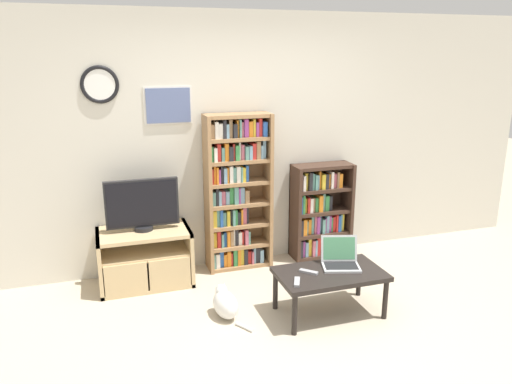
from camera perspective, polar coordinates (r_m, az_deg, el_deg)
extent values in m
plane|color=#BCAD93|center=(4.04, 5.69, -17.35)|extent=(18.00, 18.00, 0.00)
cube|color=beige|center=(5.19, -2.00, 5.73)|extent=(6.97, 0.06, 2.60)
torus|color=black|center=(4.88, -17.43, 11.63)|extent=(0.35, 0.04, 0.35)
cylinder|color=white|center=(4.88, -17.43, 11.63)|extent=(0.28, 0.02, 0.28)
cube|color=silver|center=(4.95, -10.00, 9.72)|extent=(0.47, 0.01, 0.36)
cube|color=slate|center=(4.95, -9.99, 9.71)|extent=(0.42, 0.02, 0.33)
cube|color=tan|center=(4.99, -17.42, -7.71)|extent=(0.04, 0.51, 0.55)
cube|color=tan|center=(5.05, -7.78, -6.81)|extent=(0.04, 0.51, 0.55)
cube|color=tan|center=(4.91, -12.74, -4.52)|extent=(0.88, 0.51, 0.04)
cube|color=tan|center=(5.11, -12.39, -9.94)|extent=(0.88, 0.51, 0.04)
cube|color=tan|center=(4.98, -12.60, -6.70)|extent=(0.81, 0.48, 0.04)
cube|color=tan|center=(4.81, -14.62, -9.63)|extent=(0.39, 0.02, 0.29)
cube|color=tan|center=(4.84, -9.80, -9.16)|extent=(0.39, 0.02, 0.29)
cylinder|color=black|center=(4.91, -12.73, -4.04)|extent=(0.18, 0.18, 0.04)
cube|color=black|center=(4.84, -12.90, -1.24)|extent=(0.69, 0.05, 0.46)
cube|color=black|center=(4.81, -12.87, -1.33)|extent=(0.65, 0.01, 0.43)
cube|color=#9E754C|center=(5.03, -5.49, -0.41)|extent=(0.04, 0.27, 1.61)
cube|color=#9E754C|center=(5.20, 1.34, 0.19)|extent=(0.04, 0.27, 1.61)
cube|color=#9E754C|center=(5.23, -2.41, 0.26)|extent=(0.67, 0.02, 1.61)
cube|color=#9E754C|center=(5.38, -1.94, -8.22)|extent=(0.60, 0.24, 0.04)
cube|color=#9E754C|center=(5.29, -1.96, -5.99)|extent=(0.60, 0.24, 0.04)
cube|color=#9E754C|center=(5.21, -1.98, -3.69)|extent=(0.60, 0.24, 0.04)
cube|color=#9E754C|center=(5.14, -2.01, -1.32)|extent=(0.60, 0.24, 0.04)
cube|color=#9E754C|center=(5.08, -2.03, 1.12)|extent=(0.60, 0.24, 0.04)
cube|color=#9E754C|center=(5.03, -2.06, 3.61)|extent=(0.60, 0.24, 0.04)
cube|color=#9E754C|center=(4.98, -2.08, 6.14)|extent=(0.60, 0.24, 0.04)
cube|color=#9E754C|center=(4.95, -2.11, 8.71)|extent=(0.60, 0.24, 0.04)
cube|color=#5B9389|center=(5.28, -4.95, -7.58)|extent=(0.02, 0.21, 0.16)
cube|color=white|center=(5.29, -4.58, -7.56)|extent=(0.04, 0.20, 0.15)
cube|color=#2856A8|center=(5.30, -4.15, -7.36)|extent=(0.04, 0.17, 0.18)
cube|color=orange|center=(5.32, -3.72, -7.53)|extent=(0.03, 0.18, 0.13)
cube|color=orange|center=(5.32, -3.31, -7.35)|extent=(0.04, 0.19, 0.16)
cube|color=red|center=(5.33, -2.98, -7.41)|extent=(0.02, 0.18, 0.14)
cube|color=#388947|center=(5.33, -2.61, -7.22)|extent=(0.04, 0.20, 0.18)
cube|color=orange|center=(5.34, -2.18, -7.16)|extent=(0.03, 0.20, 0.18)
cube|color=gold|center=(5.35, -1.82, -7.11)|extent=(0.03, 0.18, 0.18)
cube|color=#232328|center=(5.36, -1.42, -7.12)|extent=(0.04, 0.20, 0.17)
cube|color=red|center=(5.38, -1.01, -7.20)|extent=(0.04, 0.17, 0.14)
cube|color=#B75B70|center=(5.38, -0.64, -7.20)|extent=(0.02, 0.20, 0.13)
cube|color=#759EB7|center=(5.39, -0.42, -6.98)|extent=(0.02, 0.19, 0.17)
cube|color=#232328|center=(5.40, -0.06, -6.95)|extent=(0.04, 0.18, 0.16)
cube|color=#759EB7|center=(5.41, 0.38, -7.02)|extent=(0.04, 0.20, 0.14)
cube|color=gold|center=(5.21, -4.92, -5.25)|extent=(0.04, 0.17, 0.16)
cube|color=red|center=(5.21, -4.45, -5.16)|extent=(0.04, 0.19, 0.17)
cube|color=#5B9389|center=(5.22, -4.06, -5.28)|extent=(0.02, 0.21, 0.14)
cube|color=#2856A8|center=(5.23, -3.75, -5.18)|extent=(0.03, 0.18, 0.15)
cube|color=orange|center=(5.23, -3.39, -5.09)|extent=(0.03, 0.20, 0.17)
cube|color=#93704C|center=(5.24, -3.01, -5.03)|extent=(0.03, 0.21, 0.17)
cube|color=white|center=(5.25, -2.74, -4.95)|extent=(0.02, 0.18, 0.17)
cube|color=#232328|center=(5.25, -2.43, -4.91)|extent=(0.03, 0.19, 0.18)
cube|color=white|center=(5.27, -2.06, -5.06)|extent=(0.04, 0.18, 0.14)
cube|color=red|center=(5.28, -1.76, -5.02)|extent=(0.02, 0.18, 0.14)
cube|color=#B75B70|center=(5.27, -1.41, -4.90)|extent=(0.03, 0.21, 0.16)
cube|color=#5B9389|center=(5.29, -1.07, -4.96)|extent=(0.03, 0.20, 0.14)
cube|color=gold|center=(5.12, -4.96, -2.85)|extent=(0.04, 0.20, 0.17)
cube|color=#5B9389|center=(5.13, -4.55, -2.77)|extent=(0.03, 0.18, 0.18)
cube|color=#2856A8|center=(5.13, -4.20, -2.75)|extent=(0.03, 0.21, 0.18)
cube|color=#5B9389|center=(5.15, -3.84, -2.88)|extent=(0.04, 0.18, 0.14)
cube|color=gold|center=(5.15, -3.40, -2.77)|extent=(0.03, 0.20, 0.16)
cube|color=#232328|center=(5.17, -3.10, -2.74)|extent=(0.02, 0.17, 0.16)
cube|color=#5B9389|center=(5.16, -2.80, -2.68)|extent=(0.03, 0.22, 0.17)
cube|color=#388947|center=(5.18, -2.51, -2.68)|extent=(0.02, 0.19, 0.16)
cube|color=#232328|center=(5.19, -2.18, -2.78)|extent=(0.03, 0.19, 0.13)
cube|color=orange|center=(5.19, -1.86, -2.61)|extent=(0.02, 0.19, 0.16)
cube|color=#B75B70|center=(5.20, -1.55, -2.48)|extent=(0.04, 0.17, 0.17)
cube|color=#232328|center=(5.21, -1.19, -2.44)|extent=(0.02, 0.17, 0.17)
cube|color=#5B9389|center=(5.06, -5.05, -0.60)|extent=(0.04, 0.19, 0.14)
cube|color=#232328|center=(5.06, -4.67, -0.35)|extent=(0.02, 0.19, 0.18)
cube|color=#759EB7|center=(5.07, -4.35, -0.51)|extent=(0.03, 0.20, 0.15)
cube|color=#B75B70|center=(5.09, -3.96, -0.50)|extent=(0.04, 0.17, 0.14)
cube|color=#759EB7|center=(5.10, -3.48, -0.47)|extent=(0.04, 0.18, 0.14)
cube|color=#388947|center=(5.10, -3.02, -0.25)|extent=(0.04, 0.17, 0.17)
cube|color=#5B9389|center=(5.10, -2.52, -0.18)|extent=(0.04, 0.21, 0.18)
cube|color=#9E4293|center=(5.12, -2.15, -0.22)|extent=(0.02, 0.20, 0.17)
cube|color=#759EB7|center=(5.13, -1.81, -0.18)|extent=(0.04, 0.18, 0.16)
cube|color=#93704C|center=(5.14, -1.29, -0.31)|extent=(0.04, 0.20, 0.13)
cube|color=red|center=(5.00, -5.21, 1.93)|extent=(0.02, 0.19, 0.15)
cube|color=orange|center=(5.00, -4.93, 2.09)|extent=(0.02, 0.19, 0.18)
cube|color=orange|center=(5.00, -4.65, 2.06)|extent=(0.02, 0.22, 0.17)
cube|color=#9E4293|center=(5.01, -4.41, 1.96)|extent=(0.02, 0.20, 0.15)
cube|color=#232328|center=(5.02, -4.13, 2.15)|extent=(0.02, 0.19, 0.18)
cube|color=#759EB7|center=(5.02, -3.77, 2.05)|extent=(0.03, 0.21, 0.16)
cube|color=orange|center=(5.03, -3.47, 2.09)|extent=(0.02, 0.19, 0.16)
cube|color=white|center=(5.04, -3.09, 2.20)|extent=(0.04, 0.20, 0.17)
cube|color=#5B9389|center=(5.05, -2.69, 2.14)|extent=(0.03, 0.18, 0.15)
cube|color=white|center=(5.06, -2.26, 2.21)|extent=(0.04, 0.20, 0.16)
cube|color=#5B9389|center=(5.06, -1.90, 2.19)|extent=(0.02, 0.21, 0.15)
cube|color=gold|center=(5.07, -1.64, 2.18)|extent=(0.03, 0.20, 0.15)
cube|color=#2856A8|center=(5.08, -1.28, 2.31)|extent=(0.03, 0.19, 0.16)
cube|color=#388947|center=(4.95, -5.25, 4.45)|extent=(0.02, 0.20, 0.15)
cube|color=white|center=(4.95, -4.88, 4.41)|extent=(0.03, 0.22, 0.14)
cube|color=red|center=(4.97, -4.46, 4.64)|extent=(0.04, 0.18, 0.17)
cube|color=#5B9389|center=(4.97, -4.02, 4.46)|extent=(0.03, 0.19, 0.13)
cube|color=orange|center=(4.98, -3.60, 4.71)|extent=(0.04, 0.19, 0.17)
cube|color=#232328|center=(4.99, -3.13, 4.55)|extent=(0.04, 0.21, 0.14)
cube|color=red|center=(5.00, -2.78, 4.71)|extent=(0.02, 0.18, 0.16)
cube|color=#388947|center=(5.01, -2.41, 4.64)|extent=(0.04, 0.21, 0.15)
cube|color=white|center=(5.02, -2.10, 4.83)|extent=(0.02, 0.18, 0.18)
cube|color=#B75B70|center=(5.03, -1.78, 4.70)|extent=(0.03, 0.18, 0.15)
cube|color=#5B9389|center=(5.03, -1.31, 4.62)|extent=(0.04, 0.21, 0.13)
cube|color=#759EB7|center=(5.04, -0.90, 4.67)|extent=(0.03, 0.21, 0.14)
cube|color=red|center=(5.06, -0.50, 4.82)|extent=(0.04, 0.20, 0.16)
cube|color=#93704C|center=(5.07, -0.01, 4.94)|extent=(0.04, 0.20, 0.18)
cube|color=#759EB7|center=(5.08, 0.38, 4.74)|extent=(0.02, 0.20, 0.14)
cube|color=#759EB7|center=(5.09, 0.68, 5.02)|extent=(0.03, 0.17, 0.18)
cube|color=#93704C|center=(4.91, -5.22, 6.98)|extent=(0.04, 0.19, 0.14)
cube|color=white|center=(4.92, -4.74, 7.15)|extent=(0.04, 0.20, 0.16)
cube|color=white|center=(4.93, -4.28, 7.07)|extent=(0.04, 0.19, 0.15)
cube|color=#232328|center=(4.93, -3.85, 7.29)|extent=(0.03, 0.21, 0.18)
cube|color=#759EB7|center=(4.94, -3.51, 7.07)|extent=(0.03, 0.21, 0.14)
cube|color=#93704C|center=(4.96, -3.14, 7.33)|extent=(0.03, 0.18, 0.18)
cube|color=#232328|center=(4.96, -2.65, 7.10)|extent=(0.04, 0.21, 0.14)
cube|color=orange|center=(4.98, -2.33, 7.33)|extent=(0.02, 0.17, 0.17)
cube|color=#5B9389|center=(4.97, -2.06, 7.38)|extent=(0.02, 0.21, 0.18)
cube|color=#B75B70|center=(4.99, -1.80, 7.24)|extent=(0.02, 0.17, 0.15)
cube|color=#9E4293|center=(5.00, -1.36, 7.41)|extent=(0.04, 0.18, 0.18)
cube|color=orange|center=(5.01, -0.85, 7.30)|extent=(0.04, 0.18, 0.15)
cube|color=gold|center=(5.02, -0.46, 7.43)|extent=(0.02, 0.18, 0.17)
cube|color=#9E4293|center=(5.03, -0.11, 7.27)|extent=(0.03, 0.18, 0.14)
cube|color=red|center=(5.04, 0.24, 7.50)|extent=(0.03, 0.18, 0.18)
cube|color=#2856A8|center=(5.05, 0.71, 7.32)|extent=(0.04, 0.21, 0.15)
cube|color=#3D281E|center=(5.39, 4.51, -2.49)|extent=(0.04, 0.28, 1.04)
cube|color=#3D281E|center=(5.64, 10.33, -1.85)|extent=(0.04, 0.28, 1.04)
cube|color=#3D281E|center=(5.62, 6.92, -1.77)|extent=(0.65, 0.02, 1.04)
cube|color=#3D281E|center=(5.68, 7.31, -6.99)|extent=(0.58, 0.25, 0.04)
cube|color=#3D281E|center=(5.59, 7.40, -4.61)|extent=(0.58, 0.25, 0.04)
cube|color=#3D281E|center=(5.51, 7.49, -2.16)|extent=(0.58, 0.25, 0.04)
cube|color=#3D281E|center=(5.44, 7.58, 0.35)|extent=(0.58, 0.25, 0.04)
cube|color=#3D281E|center=(5.38, 7.68, 2.94)|extent=(0.58, 0.25, 0.04)
cube|color=#232328|center=(5.54, 4.80, -6.24)|extent=(0.04, 0.22, 0.19)
cube|color=#9E4293|center=(5.56, 5.12, -6.24)|extent=(0.03, 0.19, 0.18)
cube|color=#759EB7|center=(5.58, 5.46, -6.25)|extent=(0.03, 0.20, 0.17)
cube|color=gold|center=(5.59, 5.82, -6.01)|extent=(0.04, 0.19, 0.20)
cube|color=#B75B70|center=(5.60, 6.23, -6.10)|extent=(0.03, 0.22, 0.18)
cube|color=#759EB7|center=(5.61, 6.50, -6.05)|extent=(0.02, 0.22, 0.18)
cube|color=red|center=(5.62, 6.80, -5.88)|extent=(0.04, 0.20, 0.21)
cube|color=#232328|center=(5.64, 7.14, -5.84)|extent=(0.03, 0.20, 0.20)
cube|color=#2856A8|center=(5.66, 7.37, -6.03)|extent=(0.02, 0.18, 0.15)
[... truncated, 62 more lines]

